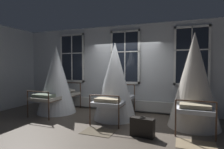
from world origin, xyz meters
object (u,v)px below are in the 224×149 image
cot_first (57,80)px  cot_second (115,82)px  cot_third (194,81)px  suitcase_dark (142,127)px

cot_first → cot_second: size_ratio=1.00×
cot_third → suitcase_dark: bearing=136.7°
cot_second → suitcase_dark: bearing=-138.5°
cot_third → suitcase_dark: 1.97m
cot_second → cot_first: bearing=89.3°
cot_first → cot_second: bearing=-88.9°
cot_first → cot_third: (4.50, -0.04, 0.09)m
cot_third → cot_first: bearing=90.6°
cot_second → suitcase_dark: 1.92m
suitcase_dark → cot_second: bearing=142.2°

